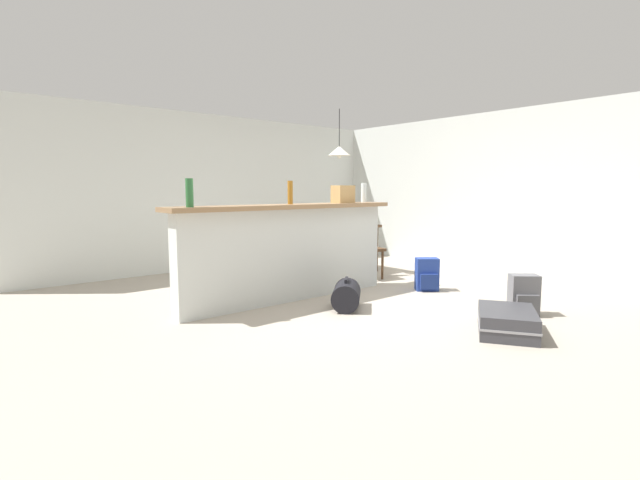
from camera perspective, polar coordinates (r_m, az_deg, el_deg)
name	(u,v)px	position (r m, az deg, el deg)	size (l,w,h in m)	color
ground_plane	(348,299)	(5.69, 3.44, -7.25)	(13.00, 13.00, 0.05)	#ADA393
wall_back	(223,192)	(8.02, -11.81, 5.75)	(6.60, 0.10, 2.50)	silver
wall_right	(470,192)	(8.11, 17.84, 5.59)	(0.10, 6.00, 2.50)	silver
partition_half_wall	(289,255)	(5.46, -3.80, -1.81)	(2.80, 0.20, 1.08)	silver
bar_countertop	(289,206)	(5.41, -3.84, 4.11)	(2.96, 0.40, 0.05)	#93704C
bottle_green	(189,193)	(4.68, -15.66, 5.57)	(0.07, 0.07, 0.28)	#2D6B38
bottle_amber	(290,193)	(5.44, -3.66, 5.81)	(0.06, 0.06, 0.27)	#9E661E
bottle_clear	(364,193)	(6.24, 5.36, 5.78)	(0.07, 0.07, 0.25)	silver
grocery_bag	(343,194)	(5.94, 2.82, 5.61)	(0.26, 0.18, 0.22)	tan
dining_table	(339,231)	(7.32, 2.37, 1.11)	(1.10, 0.80, 0.74)	#4C331E
dining_chair_near_partition	(364,243)	(6.87, 5.41, -0.34)	(0.47, 0.47, 0.93)	#4C331E
pendant_lamp	(339,151)	(7.20, 2.36, 10.82)	(0.34, 0.34, 0.74)	black
suitcase_flat_charcoal	(507,322)	(4.60, 21.87, -9.22)	(0.88, 0.79, 0.22)	#38383D
backpack_blue	(427,275)	(6.17, 12.94, -4.18)	(0.34, 0.34, 0.42)	#233D93
duffel_bag_black	(346,295)	(5.12, 3.23, -6.75)	(0.56, 0.55, 0.34)	black
backpack_grey	(524,296)	(5.31, 23.65, -6.25)	(0.34, 0.34, 0.42)	slate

